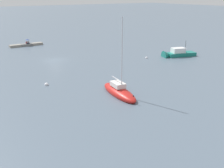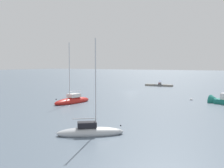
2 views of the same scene
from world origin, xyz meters
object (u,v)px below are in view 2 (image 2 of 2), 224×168
at_px(person_seated_grey_left, 161,84).
at_px(sailboat_red_mid, 72,101).
at_px(umbrella_open_navy, 160,81).
at_px(sailboat_grey_near, 90,132).
at_px(mooring_buoy_near, 191,100).
at_px(person_seated_maroon_right, 159,84).
at_px(mooring_buoy_mid, 73,95).

xyz_separation_m(person_seated_grey_left, sailboat_red_mid, (0.81, 44.02, -0.45)).
distance_m(umbrella_open_navy, sailboat_grey_near, 63.32).
xyz_separation_m(person_seated_grey_left, mooring_buoy_near, (-16.96, 29.30, -0.77)).
xyz_separation_m(person_seated_maroon_right, sailboat_red_mid, (0.25, 43.96, -0.45)).
xyz_separation_m(person_seated_maroon_right, mooring_buoy_near, (-17.52, 29.24, -0.77)).
xyz_separation_m(sailboat_red_mid, mooring_buoy_near, (-17.77, -14.72, -0.32)).
bearing_deg(person_seated_grey_left, mooring_buoy_near, 111.63).
distance_m(sailboat_grey_near, sailboat_red_mid, 23.47).
bearing_deg(person_seated_grey_left, sailboat_red_mid, 80.50).
xyz_separation_m(mooring_buoy_near, mooring_buoy_mid, (25.00, 5.19, 0.02)).
relative_size(person_seated_maroon_right, umbrella_open_navy, 0.57).
relative_size(person_seated_maroon_right, mooring_buoy_near, 1.34).
height_order(person_seated_maroon_right, sailboat_grey_near, sailboat_grey_near).
distance_m(umbrella_open_navy, mooring_buoy_mid, 35.43).
relative_size(sailboat_grey_near, mooring_buoy_mid, 15.91).
height_order(person_seated_maroon_right, sailboat_red_mid, sailboat_red_mid).
distance_m(umbrella_open_navy, mooring_buoy_near, 34.08).
bearing_deg(sailboat_red_mid, mooring_buoy_mid, -45.88).
relative_size(person_seated_grey_left, umbrella_open_navy, 0.57).
distance_m(sailboat_grey_near, mooring_buoy_near, 32.16).
bearing_deg(sailboat_red_mid, person_seated_maroon_right, -83.37).
bearing_deg(umbrella_open_navy, mooring_buoy_mid, 77.36).
height_order(umbrella_open_navy, mooring_buoy_near, umbrella_open_navy).
xyz_separation_m(umbrella_open_navy, sailboat_red_mid, (0.52, 44.07, -1.30)).
distance_m(sailboat_red_mid, mooring_buoy_mid, 11.97).
height_order(umbrella_open_navy, sailboat_grey_near, sailboat_grey_near).
height_order(sailboat_grey_near, mooring_buoy_near, sailboat_grey_near).
distance_m(person_seated_maroon_right, mooring_buoy_mid, 35.24).
bearing_deg(mooring_buoy_mid, sailboat_grey_near, 130.53).
bearing_deg(umbrella_open_navy, person_seated_grey_left, 171.39).
relative_size(umbrella_open_navy, sailboat_red_mid, 0.11).
height_order(person_seated_grey_left, person_seated_maroon_right, same).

